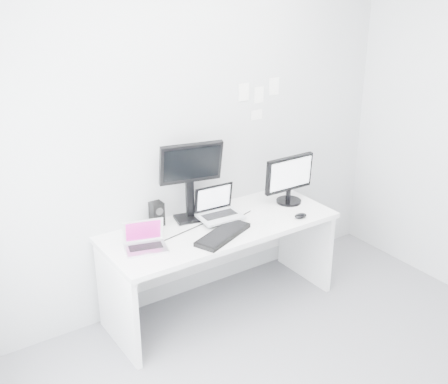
# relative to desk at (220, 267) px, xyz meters

# --- Properties ---
(back_wall) EXTENTS (3.60, 0.00, 3.60)m
(back_wall) POSITION_rel_desk_xyz_m (0.00, 0.35, 0.99)
(back_wall) COLOR #B5B8BA
(back_wall) RESTS_ON ground
(desk) EXTENTS (1.80, 0.70, 0.73)m
(desk) POSITION_rel_desk_xyz_m (0.00, 0.00, 0.00)
(desk) COLOR white
(desk) RESTS_ON ground
(macbook) EXTENTS (0.33, 0.28, 0.21)m
(macbook) POSITION_rel_desk_xyz_m (-0.64, -0.04, 0.47)
(macbook) COLOR silver
(macbook) RESTS_ON desk
(speaker) EXTENTS (0.10, 0.10, 0.18)m
(speaker) POSITION_rel_desk_xyz_m (-0.39, 0.26, 0.46)
(speaker) COLOR black
(speaker) RESTS_ON desk
(dell_laptop) EXTENTS (0.34, 0.27, 0.27)m
(dell_laptop) POSITION_rel_desk_xyz_m (0.04, 0.06, 0.50)
(dell_laptop) COLOR #B4B6BC
(dell_laptop) RESTS_ON desk
(rear_monitor) EXTENTS (0.50, 0.27, 0.64)m
(rear_monitor) POSITION_rel_desk_xyz_m (-0.13, 0.21, 0.69)
(rear_monitor) COLOR black
(rear_monitor) RESTS_ON desk
(samsung_monitor) EXTENTS (0.45, 0.21, 0.41)m
(samsung_monitor) POSITION_rel_desk_xyz_m (0.70, 0.04, 0.57)
(samsung_monitor) COLOR black
(samsung_monitor) RESTS_ON desk
(keyboard) EXTENTS (0.51, 0.35, 0.03)m
(keyboard) POSITION_rel_desk_xyz_m (-0.09, -0.17, 0.38)
(keyboard) COLOR black
(keyboard) RESTS_ON desk
(mouse) EXTENTS (0.11, 0.07, 0.03)m
(mouse) POSITION_rel_desk_xyz_m (0.58, -0.24, 0.38)
(mouse) COLOR black
(mouse) RESTS_ON desk
(wall_note_0) EXTENTS (0.10, 0.00, 0.14)m
(wall_note_0) POSITION_rel_desk_xyz_m (0.45, 0.34, 1.26)
(wall_note_0) COLOR white
(wall_note_0) RESTS_ON back_wall
(wall_note_1) EXTENTS (0.09, 0.00, 0.13)m
(wall_note_1) POSITION_rel_desk_xyz_m (0.60, 0.34, 1.22)
(wall_note_1) COLOR white
(wall_note_1) RESTS_ON back_wall
(wall_note_2) EXTENTS (0.10, 0.00, 0.14)m
(wall_note_2) POSITION_rel_desk_xyz_m (0.75, 0.34, 1.26)
(wall_note_2) COLOR white
(wall_note_2) RESTS_ON back_wall
(wall_note_3) EXTENTS (0.11, 0.00, 0.08)m
(wall_note_3) POSITION_rel_desk_xyz_m (0.58, 0.34, 1.05)
(wall_note_3) COLOR white
(wall_note_3) RESTS_ON back_wall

